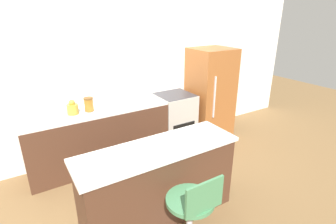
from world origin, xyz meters
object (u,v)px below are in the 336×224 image
mixing_bowl (118,103)px  oven_range (175,119)px  stool_chair (192,215)px  kettle (73,108)px  refrigerator (210,93)px

mixing_bowl → oven_range: bearing=0.5°
stool_chair → mixing_bowl: 2.09m
oven_range → kettle: kettle is taller
stool_chair → kettle: 2.17m
oven_range → stool_chair: (-1.14, -2.04, 0.00)m
refrigerator → mixing_bowl: refrigerator is taller
oven_range → refrigerator: bearing=-2.9°
oven_range → kettle: 1.77m
stool_chair → kettle: bearing=105.2°
refrigerator → kettle: 2.45m
refrigerator → stool_chair: size_ratio=1.76×
stool_chair → mixing_bowl: bearing=87.0°
oven_range → stool_chair: 2.34m
refrigerator → mixing_bowl: size_ratio=5.78×
kettle → mixing_bowl: size_ratio=0.73×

